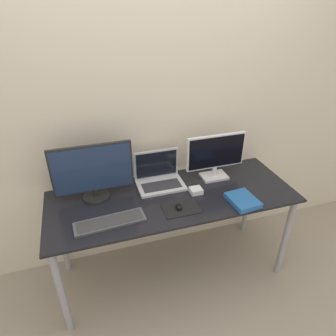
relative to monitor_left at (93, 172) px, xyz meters
name	(u,v)px	position (x,y,z in m)	size (l,w,h in m)	color
ground_plane	(186,303)	(0.54, -0.49, -0.99)	(12.00, 12.00, 0.00)	gray
wall_back	(157,116)	(0.54, 0.26, 0.26)	(7.00, 0.05, 2.50)	beige
desk	(173,207)	(0.54, -0.15, -0.31)	(1.81, 0.68, 0.77)	black
monitor_left	(93,172)	(0.00, 0.00, 0.00)	(0.56, 0.19, 0.42)	black
monitor_right	(216,155)	(0.93, 0.00, -0.01)	(0.47, 0.14, 0.37)	silver
laptop	(159,176)	(0.49, 0.05, -0.15)	(0.36, 0.25, 0.25)	silver
keyboard	(110,222)	(0.05, -0.31, -0.20)	(0.47, 0.17, 0.02)	#4C4C51
mousepad	(181,208)	(0.54, -0.31, -0.21)	(0.25, 0.17, 0.00)	black
mouse	(179,207)	(0.52, -0.31, -0.19)	(0.04, 0.06, 0.03)	black
book	(243,200)	(0.98, -0.37, -0.19)	(0.20, 0.24, 0.04)	#235B9E
power_brick	(196,191)	(0.71, -0.16, -0.19)	(0.09, 0.08, 0.04)	white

